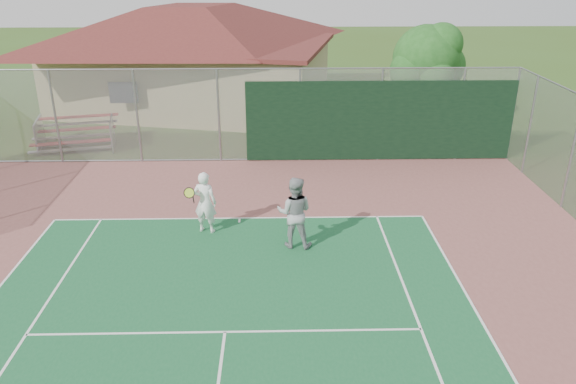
{
  "coord_description": "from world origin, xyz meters",
  "views": [
    {
      "loc": [
        1.09,
        -3.25,
        7.28
      ],
      "look_at": [
        1.42,
        10.81,
        1.31
      ],
      "focal_mm": 35.0,
      "sensor_mm": 36.0,
      "label": 1
    }
  ],
  "objects_px": {
    "bleachers": "(75,133)",
    "tree": "(428,61)",
    "player_white_front": "(205,203)",
    "player_grey_back": "(295,213)",
    "clubhouse": "(193,47)"
  },
  "relations": [
    {
      "from": "player_grey_back",
      "to": "bleachers",
      "type": "bearing_deg",
      "value": -36.36
    },
    {
      "from": "bleachers",
      "to": "player_grey_back",
      "type": "height_order",
      "value": "player_grey_back"
    },
    {
      "from": "bleachers",
      "to": "player_grey_back",
      "type": "bearing_deg",
      "value": -57.94
    },
    {
      "from": "tree",
      "to": "bleachers",
      "type": "bearing_deg",
      "value": -172.51
    },
    {
      "from": "tree",
      "to": "player_white_front",
      "type": "distance_m",
      "value": 13.08
    },
    {
      "from": "bleachers",
      "to": "tree",
      "type": "xyz_separation_m",
      "value": [
        14.64,
        1.92,
        2.48
      ]
    },
    {
      "from": "player_white_front",
      "to": "player_grey_back",
      "type": "bearing_deg",
      "value": 174.59
    },
    {
      "from": "bleachers",
      "to": "player_white_front",
      "type": "bearing_deg",
      "value": -64.42
    },
    {
      "from": "player_grey_back",
      "to": "player_white_front",
      "type": "bearing_deg",
      "value": -11.17
    },
    {
      "from": "bleachers",
      "to": "player_white_front",
      "type": "height_order",
      "value": "player_white_front"
    },
    {
      "from": "clubhouse",
      "to": "player_white_front",
      "type": "height_order",
      "value": "clubhouse"
    },
    {
      "from": "tree",
      "to": "player_grey_back",
      "type": "relative_size",
      "value": 2.39
    },
    {
      "from": "player_white_front",
      "to": "player_grey_back",
      "type": "distance_m",
      "value": 2.63
    },
    {
      "from": "tree",
      "to": "player_grey_back",
      "type": "xyz_separation_m",
      "value": [
        -6.04,
        -10.59,
        -2.11
      ]
    },
    {
      "from": "player_white_front",
      "to": "player_grey_back",
      "type": "relative_size",
      "value": 0.91
    }
  ]
}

